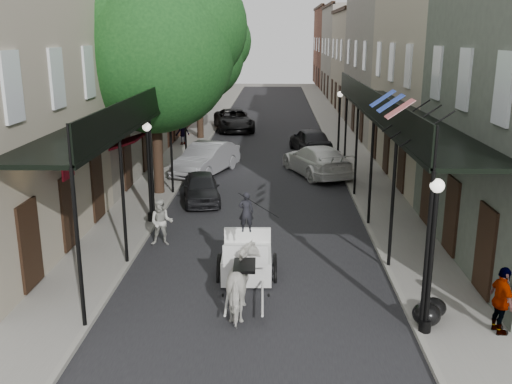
# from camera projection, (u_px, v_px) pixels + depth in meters

# --- Properties ---
(ground) EXTENTS (140.00, 140.00, 0.00)m
(ground) POSITION_uv_depth(u_px,v_px,m) (254.00, 296.00, 15.52)
(ground) COLOR gray
(ground) RESTS_ON ground
(road) EXTENTS (8.00, 90.00, 0.01)m
(road) POSITION_uv_depth(u_px,v_px,m) (267.00, 151.00, 34.79)
(road) COLOR black
(road) RESTS_ON ground
(sidewalk_left) EXTENTS (2.20, 90.00, 0.12)m
(sidewalk_left) POSITION_uv_depth(u_px,v_px,m) (186.00, 150.00, 34.95)
(sidewalk_left) COLOR gray
(sidewalk_left) RESTS_ON ground
(sidewalk_right) EXTENTS (2.20, 90.00, 0.12)m
(sidewalk_right) POSITION_uv_depth(u_px,v_px,m) (349.00, 151.00, 34.60)
(sidewalk_right) COLOR gray
(sidewalk_right) RESTS_ON ground
(building_row_left) EXTENTS (5.00, 80.00, 10.50)m
(building_row_left) POSITION_uv_depth(u_px,v_px,m) (157.00, 57.00, 43.32)
(building_row_left) COLOR #9F947F
(building_row_left) RESTS_ON ground
(building_row_right) EXTENTS (5.00, 80.00, 10.50)m
(building_row_right) POSITION_uv_depth(u_px,v_px,m) (384.00, 57.00, 42.73)
(building_row_right) COLOR gray
(building_row_right) RESTS_ON ground
(gallery_left) EXTENTS (2.20, 18.05, 4.88)m
(gallery_left) POSITION_uv_depth(u_px,v_px,m) (134.00, 113.00, 21.34)
(gallery_left) COLOR black
(gallery_left) RESTS_ON sidewalk_left
(gallery_right) EXTENTS (2.20, 18.05, 4.88)m
(gallery_right) POSITION_uv_depth(u_px,v_px,m) (391.00, 114.00, 21.00)
(gallery_right) COLOR black
(gallery_right) RESTS_ON sidewalk_right
(tree_near) EXTENTS (7.31, 6.80, 9.63)m
(tree_near) POSITION_uv_depth(u_px,v_px,m) (163.00, 44.00, 23.75)
(tree_near) COLOR #382619
(tree_near) RESTS_ON sidewalk_left
(tree_far) EXTENTS (6.45, 6.00, 8.61)m
(tree_far) POSITION_uv_depth(u_px,v_px,m) (204.00, 51.00, 37.41)
(tree_far) COLOR #382619
(tree_far) RESTS_ON sidewalk_left
(lamppost_right_near) EXTENTS (0.32, 0.32, 3.71)m
(lamppost_right_near) POSITION_uv_depth(u_px,v_px,m) (431.00, 255.00, 12.91)
(lamppost_right_near) COLOR black
(lamppost_right_near) RESTS_ON sidewalk_right
(lamppost_left) EXTENTS (0.32, 0.32, 3.71)m
(lamppost_left) POSITION_uv_depth(u_px,v_px,m) (149.00, 171.00, 20.90)
(lamppost_left) COLOR black
(lamppost_left) RESTS_ON sidewalk_left
(lamppost_right_far) EXTENTS (0.32, 0.32, 3.71)m
(lamppost_right_far) POSITION_uv_depth(u_px,v_px,m) (339.00, 123.00, 32.17)
(lamppost_right_far) COLOR black
(lamppost_right_far) RESTS_ON sidewalk_right
(horse) EXTENTS (0.94, 1.99, 1.66)m
(horse) POSITION_uv_depth(u_px,v_px,m) (245.00, 283.00, 14.35)
(horse) COLOR silver
(horse) RESTS_ON ground
(carriage) EXTENTS (1.77, 2.48, 2.77)m
(carriage) POSITION_uv_depth(u_px,v_px,m) (247.00, 238.00, 16.77)
(carriage) COLOR black
(carriage) RESTS_ON ground
(pedestrian_walking) EXTENTS (0.81, 0.65, 1.61)m
(pedestrian_walking) POSITION_uv_depth(u_px,v_px,m) (161.00, 222.00, 19.06)
(pedestrian_walking) COLOR #A9A9A0
(pedestrian_walking) RESTS_ON ground
(pedestrian_sidewalk_left) EXTENTS (1.17, 1.07, 1.58)m
(pedestrian_sidewalk_left) POSITION_uv_depth(u_px,v_px,m) (182.00, 132.00, 36.12)
(pedestrian_sidewalk_left) COLOR gray
(pedestrian_sidewalk_left) RESTS_ON sidewalk_left
(pedestrian_sidewalk_right) EXTENTS (0.51, 1.00, 1.64)m
(pedestrian_sidewalk_right) POSITION_uv_depth(u_px,v_px,m) (502.00, 301.00, 13.14)
(pedestrian_sidewalk_right) COLOR gray
(pedestrian_sidewalk_right) RESTS_ON sidewalk_right
(car_left_near) EXTENTS (2.09, 3.86, 1.25)m
(car_left_near) POSITION_uv_depth(u_px,v_px,m) (201.00, 187.00, 24.12)
(car_left_near) COLOR black
(car_left_near) RESTS_ON ground
(car_left_mid) EXTENTS (3.21, 5.08, 1.58)m
(car_left_mid) POSITION_uv_depth(u_px,v_px,m) (206.00, 159.00, 28.90)
(car_left_mid) COLOR #9E9EA3
(car_left_mid) RESTS_ON ground
(car_left_far) EXTENTS (3.62, 5.98, 1.55)m
(car_left_far) POSITION_uv_depth(u_px,v_px,m) (234.00, 120.00, 42.16)
(car_left_far) COLOR black
(car_left_far) RESTS_ON ground
(car_right_near) EXTENTS (3.76, 5.65, 1.52)m
(car_right_near) POSITION_uv_depth(u_px,v_px,m) (317.00, 160.00, 28.72)
(car_right_near) COLOR white
(car_right_near) RESTS_ON ground
(car_right_far) EXTENTS (2.66, 4.81, 1.55)m
(car_right_far) POSITION_uv_depth(u_px,v_px,m) (310.00, 140.00, 34.09)
(car_right_far) COLOR black
(car_right_far) RESTS_ON ground
(trash_bags) EXTENTS (0.94, 1.09, 0.58)m
(trash_bags) POSITION_uv_depth(u_px,v_px,m) (430.00, 312.00, 13.80)
(trash_bags) COLOR black
(trash_bags) RESTS_ON sidewalk_right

